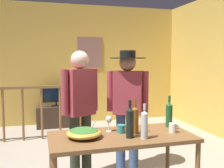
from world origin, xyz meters
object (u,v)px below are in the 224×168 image
tv_console (57,116)px  wine_bottle_green (169,114)px  stair_railing (34,107)px  salad_bowl (84,133)px  person_standing_right (127,100)px  mug_teal (121,129)px  wine_glass (109,120)px  person_standing_left (80,104)px  wine_bottle_amber (135,119)px  flat_screen_tv (56,94)px  framed_picture (90,52)px  mug_white (173,128)px  wine_bottle_clear (144,124)px  wine_bottle_dark (130,122)px  serving_table (121,142)px

tv_console → wine_bottle_green: 3.58m
stair_railing → salad_bowl: 2.67m
wine_bottle_green → person_standing_right: 0.67m
mug_teal → person_standing_right: (0.30, 0.67, 0.20)m
stair_railing → wine_glass: stair_railing is taller
wine_glass → person_standing_right: size_ratio=0.11×
wine_bottle_green → person_standing_left: person_standing_left is taller
tv_console → person_standing_right: bearing=-74.3°
wine_bottle_amber → stair_railing: bearing=112.6°
wine_glass → person_standing_right: bearing=54.4°
tv_console → flat_screen_tv: flat_screen_tv is taller
wine_bottle_green → salad_bowl: bearing=-171.1°
wine_bottle_amber → wine_bottle_green: wine_bottle_amber is taller
wine_bottle_amber → framed_picture: bearing=86.5°
stair_railing → wine_glass: bearing=-71.1°
wine_glass → mug_white: 0.71m
salad_bowl → wine_bottle_green: wine_bottle_green is taller
stair_railing → wine_bottle_clear: 3.03m
wine_bottle_amber → wine_bottle_clear: wine_bottle_amber is taller
mug_white → tv_console: bearing=106.0°
salad_bowl → wine_bottle_amber: (0.55, -0.00, 0.10)m
framed_picture → flat_screen_tv: framed_picture is taller
stair_railing → wine_bottle_dark: 2.92m
tv_console → serving_table: (0.46, -3.51, 0.44)m
framed_picture → salad_bowl: framed_picture is taller
salad_bowl → mug_teal: bearing=9.0°
framed_picture → serving_table: size_ratio=0.49×
wine_glass → framed_picture: bearing=82.4°
flat_screen_tv → serving_table: size_ratio=0.41×
wine_glass → wine_bottle_clear: 0.45m
wine_bottle_clear → serving_table: bearing=133.9°
person_standing_left → mug_teal: bearing=92.7°
flat_screen_tv → wine_bottle_dark: wine_bottle_dark is taller
stair_railing → flat_screen_tv: (0.48, 0.87, 0.11)m
framed_picture → flat_screen_tv: (-0.85, -0.32, -0.97)m
serving_table → salad_bowl: salad_bowl is taller
stair_railing → serving_table: 2.78m
wine_bottle_amber → mug_teal: wine_bottle_amber is taller
wine_bottle_green → mug_white: size_ratio=3.15×
wine_bottle_amber → person_standing_right: bearing=77.3°
salad_bowl → wine_bottle_clear: (0.58, -0.20, 0.10)m
mug_teal → mug_white: mug_white is taller
tv_console → salad_bowl: size_ratio=2.50×
wine_bottle_amber → wine_bottle_clear: bearing=-82.6°
serving_table → wine_bottle_clear: (0.18, -0.19, 0.22)m
wine_bottle_green → person_standing_left: size_ratio=0.22×
wine_bottle_clear → mug_teal: bearing=121.3°
tv_console → wine_bottle_green: size_ratio=2.42×
mug_white → framed_picture: bearing=92.7°
serving_table → wine_bottle_dark: wine_bottle_dark is taller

